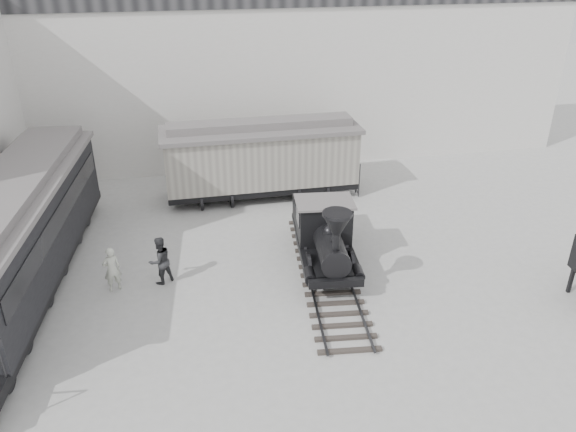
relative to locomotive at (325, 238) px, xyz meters
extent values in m
plane|color=#9E9E9B|center=(-0.95, -3.63, -1.16)|extent=(90.00, 90.00, 0.00)
cube|color=silver|center=(-0.95, 11.37, 4.34)|extent=(34.00, 2.40, 11.00)
cube|color=#272320|center=(-0.07, -0.70, -1.08)|extent=(2.82, 9.05, 0.15)
cube|color=#2D2D30|center=(-0.76, -0.63, -1.03)|extent=(0.97, 8.86, 0.06)
cube|color=#2D2D30|center=(0.62, -0.77, -1.03)|extent=(0.97, 8.86, 0.06)
cylinder|color=black|center=(-0.87, -1.11, -0.47)|extent=(0.22, 1.07, 1.06)
cylinder|color=black|center=(0.63, -1.26, -0.47)|extent=(0.22, 1.07, 1.06)
cylinder|color=black|center=(-0.74, 0.14, -0.47)|extent=(0.22, 1.07, 1.06)
cylinder|color=black|center=(0.76, -0.01, -0.47)|extent=(0.22, 1.07, 1.06)
cube|color=black|center=(-0.06, -0.56, -0.36)|extent=(2.27, 3.66, 0.27)
cylinder|color=black|center=(-0.12, -1.23, 0.26)|extent=(1.19, 2.31, 0.97)
cylinder|color=black|center=(-0.21, -2.10, 1.02)|extent=(0.28, 0.28, 0.58)
cone|color=black|center=(-0.21, -2.10, 1.64)|extent=(1.02, 1.02, 0.68)
sphere|color=black|center=(-0.09, -0.85, 0.73)|extent=(0.50, 0.50, 0.50)
cube|color=black|center=(0.03, 0.31, 0.53)|extent=(2.01, 1.49, 1.50)
cube|color=slate|center=(0.03, 0.31, 1.32)|extent=(2.22, 1.70, 0.08)
cube|color=black|center=(0.21, 2.04, -0.01)|extent=(1.93, 2.10, 0.87)
cylinder|color=black|center=(-3.50, 6.70, -0.77)|extent=(1.94, 0.79, 0.77)
cylinder|color=black|center=(0.94, 6.75, -0.77)|extent=(1.94, 0.79, 0.77)
cube|color=black|center=(-1.28, 6.72, -0.58)|extent=(8.71, 2.50, 0.29)
cube|color=gray|center=(-1.28, 6.72, 0.77)|extent=(8.71, 2.60, 2.41)
cube|color=slate|center=(-1.28, 6.72, 2.07)|extent=(9.01, 2.89, 0.19)
cube|color=slate|center=(-1.28, 6.72, 2.34)|extent=(8.31, 1.24, 0.35)
cylinder|color=black|center=(-10.17, 4.50, -0.75)|extent=(2.22, 1.02, 0.82)
cube|color=black|center=(-10.55, 0.41, -0.54)|extent=(3.89, 13.67, 0.29)
cube|color=black|center=(-10.50, 0.99, 0.93)|extent=(3.82, 11.93, 2.64)
cube|color=black|center=(-9.12, 0.86, 1.32)|extent=(1.07, 10.90, 0.73)
cube|color=slate|center=(-10.50, 0.99, 2.35)|extent=(4.06, 12.34, 0.20)
imported|color=beige|center=(-7.54, -0.11, -0.33)|extent=(0.70, 0.58, 1.66)
imported|color=#2B2C2F|center=(-5.92, 0.05, -0.28)|extent=(1.08, 1.02, 1.77)
cube|color=black|center=(7.82, -3.36, -0.65)|extent=(0.12, 0.12, 1.02)
camera|label=1|loc=(-4.86, -17.31, 9.84)|focal=35.00mm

